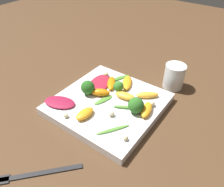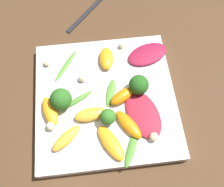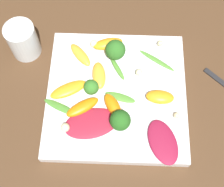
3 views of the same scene
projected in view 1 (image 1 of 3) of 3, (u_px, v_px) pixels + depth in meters
name	position (u px, v px, depth m)	size (l,w,h in m)	color
ground_plane	(108.00, 107.00, 0.65)	(2.40, 2.40, 0.00)	#4C331E
plate	(108.00, 104.00, 0.64)	(0.29, 0.29, 0.02)	white
drinking_glass	(174.00, 76.00, 0.71)	(0.07, 0.07, 0.08)	white
fork	(25.00, 175.00, 0.47)	(0.16, 0.15, 0.01)	#262628
radicchio_leaf_0	(60.00, 102.00, 0.62)	(0.08, 0.10, 0.01)	maroon
radicchio_leaf_1	(99.00, 83.00, 0.70)	(0.12, 0.09, 0.01)	maroon
orange_segment_0	(125.00, 96.00, 0.64)	(0.04, 0.07, 0.02)	#FCAD33
orange_segment_1	(100.00, 92.00, 0.65)	(0.05, 0.06, 0.02)	orange
orange_segment_2	(147.00, 110.00, 0.59)	(0.07, 0.04, 0.02)	orange
orange_segment_3	(85.00, 114.00, 0.58)	(0.06, 0.03, 0.02)	orange
orange_segment_4	(128.00, 83.00, 0.69)	(0.08, 0.06, 0.01)	orange
orange_segment_5	(147.00, 95.00, 0.64)	(0.06, 0.07, 0.02)	#FCAD33
orange_segment_6	(111.00, 83.00, 0.69)	(0.07, 0.06, 0.02)	orange
broccoli_floret_0	(88.00, 87.00, 0.65)	(0.04, 0.04, 0.04)	#84AD5B
broccoli_floret_1	(119.00, 87.00, 0.65)	(0.03, 0.03, 0.04)	#84AD5B
broccoli_floret_2	(136.00, 105.00, 0.58)	(0.04, 0.04, 0.05)	#84AD5B
arugula_sprig_0	(119.00, 78.00, 0.72)	(0.08, 0.05, 0.00)	#47842D
arugula_sprig_1	(103.00, 100.00, 0.63)	(0.07, 0.03, 0.00)	#518E33
arugula_sprig_2	(113.00, 130.00, 0.54)	(0.08, 0.06, 0.00)	#518E33
arugula_sprig_3	(124.00, 108.00, 0.61)	(0.04, 0.06, 0.01)	#518E33
macadamia_nut_0	(152.00, 103.00, 0.61)	(0.02, 0.02, 0.02)	beige
macadamia_nut_1	(111.00, 114.00, 0.58)	(0.02, 0.02, 0.02)	beige
macadamia_nut_2	(66.00, 116.00, 0.58)	(0.01, 0.01, 0.01)	beige
macadamia_nut_3	(125.00, 138.00, 0.52)	(0.01, 0.01, 0.01)	beige
macadamia_nut_4	(106.00, 74.00, 0.73)	(0.02, 0.02, 0.02)	beige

